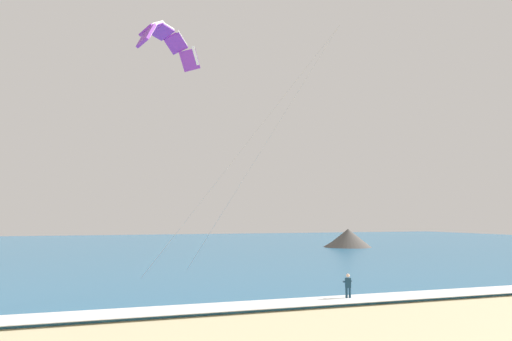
# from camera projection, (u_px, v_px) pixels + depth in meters

# --- Properties ---
(sea) EXTENTS (200.00, 120.00, 0.20)m
(sea) POSITION_uv_depth(u_px,v_px,m) (165.00, 247.00, 86.11)
(sea) COLOR teal
(sea) RESTS_ON ground
(surf_foam) EXTENTS (200.00, 2.84, 0.04)m
(surf_foam) POSITION_uv_depth(u_px,v_px,m) (339.00, 300.00, 30.89)
(surf_foam) COLOR white
(surf_foam) RESTS_ON sea
(surfboard) EXTENTS (0.89, 1.47, 0.09)m
(surfboard) POSITION_uv_depth(u_px,v_px,m) (348.00, 301.00, 31.51)
(surfboard) COLOR #239EC6
(surfboard) RESTS_ON ground
(kitesurfer) EXTENTS (0.64, 0.63, 1.69)m
(kitesurfer) POSITION_uv_depth(u_px,v_px,m) (348.00, 286.00, 31.61)
(kitesurfer) COLOR #143347
(kitesurfer) RESTS_ON ground
(kite_primary) EXTENTS (12.19, 11.29, 18.16)m
(kite_primary) POSITION_uv_depth(u_px,v_px,m) (167.00, 41.00, 38.18)
(kite_primary) COLOR purple
(headland_right) EXTENTS (8.22, 8.69, 3.19)m
(headland_right) POSITION_uv_depth(u_px,v_px,m) (347.00, 240.00, 85.01)
(headland_right) COLOR #47423D
(headland_right) RESTS_ON ground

